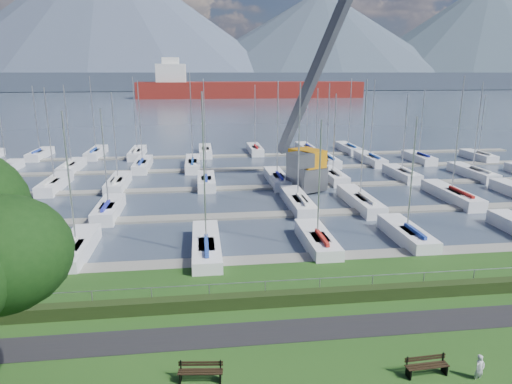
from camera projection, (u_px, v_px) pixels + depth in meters
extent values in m
cube|color=black|center=(295.00, 330.00, 21.94)|extent=(160.00, 2.00, 0.04)
cube|color=#3C4757|center=(205.00, 94.00, 274.45)|extent=(800.00, 540.00, 0.20)
cube|color=black|center=(285.00, 298.00, 24.35)|extent=(80.00, 0.70, 0.70)
cylinder|color=gray|center=(284.00, 280.00, 24.52)|extent=(80.00, 0.04, 0.04)
cube|color=#3B4556|center=(203.00, 81.00, 340.00)|extent=(900.00, 80.00, 12.00)
cone|color=#444E64|center=(105.00, 17.00, 384.50)|extent=(340.00, 340.00, 115.00)
cone|color=#3C4958|center=(321.00, 38.00, 420.69)|extent=(300.00, 300.00, 85.00)
cone|color=#3A4855|center=(486.00, 33.00, 448.77)|extent=(320.00, 320.00, 100.00)
cube|color=slate|center=(267.00, 261.00, 30.64)|extent=(90.00, 1.60, 0.25)
cube|color=slate|center=(250.00, 216.00, 40.24)|extent=(90.00, 1.60, 0.25)
cube|color=gray|center=(240.00, 188.00, 49.83)|extent=(90.00, 1.60, 0.25)
cube|color=slate|center=(233.00, 169.00, 59.43)|extent=(90.00, 1.60, 0.25)
cube|color=slate|center=(228.00, 156.00, 69.03)|extent=(90.00, 1.60, 0.25)
cube|color=black|center=(181.00, 377.00, 18.28)|extent=(0.10, 0.40, 0.45)
cube|color=black|center=(181.00, 365.00, 18.35)|extent=(0.06, 0.06, 0.40)
cube|color=black|center=(220.00, 376.00, 18.30)|extent=(0.10, 0.40, 0.45)
cube|color=black|center=(221.00, 364.00, 18.37)|extent=(0.06, 0.06, 0.40)
cube|color=black|center=(200.00, 374.00, 18.09)|extent=(1.80, 0.30, 0.04)
cube|color=black|center=(200.00, 372.00, 18.23)|extent=(1.80, 0.30, 0.04)
cube|color=black|center=(201.00, 369.00, 18.38)|extent=(1.80, 0.30, 0.04)
cube|color=black|center=(201.00, 365.00, 18.38)|extent=(1.79, 0.24, 0.08)
cube|color=black|center=(201.00, 362.00, 18.35)|extent=(1.79, 0.24, 0.08)
cube|color=black|center=(409.00, 373.00, 18.51)|extent=(0.08, 0.40, 0.45)
cube|color=black|center=(407.00, 361.00, 18.58)|extent=(0.05, 0.05, 0.40)
cube|color=black|center=(444.00, 368.00, 18.79)|extent=(0.08, 0.40, 0.45)
cube|color=black|center=(443.00, 357.00, 18.85)|extent=(0.05, 0.05, 0.40)
cube|color=black|center=(429.00, 368.00, 18.45)|extent=(1.80, 0.20, 0.04)
cube|color=black|center=(427.00, 366.00, 18.59)|extent=(1.80, 0.20, 0.04)
cube|color=black|center=(425.00, 364.00, 18.74)|extent=(1.80, 0.20, 0.04)
cube|color=black|center=(425.00, 359.00, 18.74)|extent=(1.80, 0.14, 0.08)
cube|color=black|center=(425.00, 357.00, 18.71)|extent=(1.80, 0.14, 0.08)
imported|color=#B0B0B7|center=(480.00, 366.00, 18.33)|extent=(0.52, 0.41, 1.24)
sphere|color=black|center=(0.00, 254.00, 15.10)|extent=(4.65, 4.65, 4.65)
cube|color=#5B5D63|center=(307.00, 177.00, 48.58)|extent=(4.25, 4.25, 2.60)
cube|color=#C47A0B|center=(307.00, 158.00, 48.05)|extent=(3.79, 4.18, 1.80)
cube|color=#54565C|center=(316.00, 70.00, 50.30)|extent=(7.24, 9.77, 19.89)
cube|color=#53575B|center=(300.00, 160.00, 45.94)|extent=(2.74, 2.84, 1.40)
cube|color=maroon|center=(251.00, 92.00, 229.12)|extent=(111.55, 18.07, 10.00)
cube|color=silver|center=(171.00, 77.00, 222.56)|extent=(14.01, 14.01, 12.00)
cube|color=silver|center=(171.00, 62.00, 220.78)|extent=(8.01, 8.01, 4.00)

